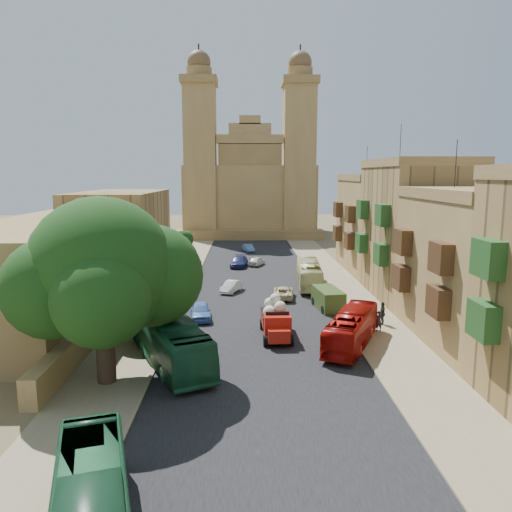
{
  "coord_description": "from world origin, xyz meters",
  "views": [
    {
      "loc": [
        -1.27,
        -24.54,
        12.28
      ],
      "look_at": [
        0.0,
        26.0,
        4.0
      ],
      "focal_mm": 35.0,
      "sensor_mm": 36.0,
      "label": 1
    }
  ],
  "objects_px": {
    "red_truck": "(276,319)",
    "bus_red_east": "(352,329)",
    "ficus_tree": "(104,274)",
    "car_blue_b": "(248,248)",
    "street_tree_b": "(155,262)",
    "church": "(250,188)",
    "bus_green_north": "(169,339)",
    "pedestrian_c": "(382,313)",
    "street_tree_d": "(184,240)",
    "olive_pickup": "(328,299)",
    "bus_cream_east": "(309,274)",
    "car_cream": "(283,292)",
    "car_dkblue": "(239,262)",
    "car_white_b": "(257,261)",
    "car_white_a": "(231,287)",
    "street_tree_a": "(127,290)",
    "street_tree_c": "(172,251)",
    "pedestrian_a": "(379,321)",
    "car_blue_a": "(200,311)"
  },
  "relations": [
    {
      "from": "church",
      "to": "bus_cream_east",
      "type": "relative_size",
      "value": 3.61
    },
    {
      "from": "street_tree_b",
      "to": "red_truck",
      "type": "distance_m",
      "value": 16.52
    },
    {
      "from": "car_white_a",
      "to": "pedestrian_a",
      "type": "bearing_deg",
      "value": -26.77
    },
    {
      "from": "olive_pickup",
      "to": "car_white_b",
      "type": "bearing_deg",
      "value": 104.98
    },
    {
      "from": "red_truck",
      "to": "bus_red_east",
      "type": "xyz_separation_m",
      "value": [
        5.33,
        -2.18,
        -0.12
      ]
    },
    {
      "from": "car_blue_a",
      "to": "pedestrian_c",
      "type": "bearing_deg",
      "value": -14.97
    },
    {
      "from": "street_tree_d",
      "to": "olive_pickup",
      "type": "bearing_deg",
      "value": -59.49
    },
    {
      "from": "car_dkblue",
      "to": "car_white_a",
      "type": "bearing_deg",
      "value": -85.12
    },
    {
      "from": "ficus_tree",
      "to": "car_blue_b",
      "type": "relative_size",
      "value": 3.08
    },
    {
      "from": "ficus_tree",
      "to": "street_tree_c",
      "type": "xyz_separation_m",
      "value": [
        -0.6,
        31.99,
        -3.56
      ]
    },
    {
      "from": "street_tree_d",
      "to": "car_blue_b",
      "type": "bearing_deg",
      "value": 35.52
    },
    {
      "from": "ficus_tree",
      "to": "pedestrian_c",
      "type": "height_order",
      "value": "ficus_tree"
    },
    {
      "from": "church",
      "to": "car_white_a",
      "type": "distance_m",
      "value": 52.55
    },
    {
      "from": "street_tree_b",
      "to": "street_tree_d",
      "type": "xyz_separation_m",
      "value": [
        0.0,
        24.0,
        -0.87
      ]
    },
    {
      "from": "church",
      "to": "red_truck",
      "type": "relative_size",
      "value": 6.56
    },
    {
      "from": "bus_red_east",
      "to": "car_cream",
      "type": "distance_m",
      "value": 14.73
    },
    {
      "from": "olive_pickup",
      "to": "church",
      "type": "bearing_deg",
      "value": 96.33
    },
    {
      "from": "street_tree_c",
      "to": "car_white_a",
      "type": "xyz_separation_m",
      "value": [
        7.42,
        -9.11,
        -2.4
      ]
    },
    {
      "from": "church",
      "to": "pedestrian_c",
      "type": "bearing_deg",
      "value": -80.92
    },
    {
      "from": "street_tree_a",
      "to": "bus_green_north",
      "type": "xyz_separation_m",
      "value": [
        3.77,
        -4.94,
        -2.12
      ]
    },
    {
      "from": "ficus_tree",
      "to": "street_tree_c",
      "type": "relative_size",
      "value": 2.47
    },
    {
      "from": "ficus_tree",
      "to": "street_tree_b",
      "type": "height_order",
      "value": "ficus_tree"
    },
    {
      "from": "street_tree_b",
      "to": "pedestrian_a",
      "type": "height_order",
      "value": "street_tree_b"
    },
    {
      "from": "bus_cream_east",
      "to": "pedestrian_c",
      "type": "relative_size",
      "value": 5.23
    },
    {
      "from": "bus_red_east",
      "to": "car_cream",
      "type": "bearing_deg",
      "value": -50.54
    },
    {
      "from": "bus_green_north",
      "to": "church",
      "type": "bearing_deg",
      "value": 60.62
    },
    {
      "from": "church",
      "to": "bus_red_east",
      "type": "distance_m",
      "value": 69.54
    },
    {
      "from": "ficus_tree",
      "to": "street_tree_a",
      "type": "xyz_separation_m",
      "value": [
        -0.6,
        7.99,
        -2.83
      ]
    },
    {
      "from": "bus_green_north",
      "to": "pedestrian_c",
      "type": "height_order",
      "value": "bus_green_north"
    },
    {
      "from": "car_cream",
      "to": "pedestrian_a",
      "type": "distance_m",
      "value": 12.71
    },
    {
      "from": "ficus_tree",
      "to": "bus_cream_east",
      "type": "bearing_deg",
      "value": 58.79
    },
    {
      "from": "red_truck",
      "to": "street_tree_d",
      "type": "bearing_deg",
      "value": 107.26
    },
    {
      "from": "olive_pickup",
      "to": "car_dkblue",
      "type": "xyz_separation_m",
      "value": [
        -8.38,
        21.41,
        -0.22
      ]
    },
    {
      "from": "street_tree_c",
      "to": "car_dkblue",
      "type": "xyz_separation_m",
      "value": [
        8.12,
        5.41,
        -2.29
      ]
    },
    {
      "from": "olive_pickup",
      "to": "bus_green_north",
      "type": "height_order",
      "value": "bus_green_north"
    },
    {
      "from": "street_tree_d",
      "to": "bus_green_north",
      "type": "bearing_deg",
      "value": -84.73
    },
    {
      "from": "pedestrian_c",
      "to": "car_dkblue",
      "type": "bearing_deg",
      "value": -148.25
    },
    {
      "from": "bus_cream_east",
      "to": "car_white_a",
      "type": "distance_m",
      "value": 8.93
    },
    {
      "from": "street_tree_b",
      "to": "street_tree_c",
      "type": "relative_size",
      "value": 1.24
    },
    {
      "from": "street_tree_d",
      "to": "bus_cream_east",
      "type": "bearing_deg",
      "value": -49.42
    },
    {
      "from": "street_tree_d",
      "to": "car_white_b",
      "type": "xyz_separation_m",
      "value": [
        10.5,
        -5.58,
        -2.25
      ]
    },
    {
      "from": "church",
      "to": "street_tree_a",
      "type": "relative_size",
      "value": 6.53
    },
    {
      "from": "red_truck",
      "to": "car_blue_b",
      "type": "bearing_deg",
      "value": 92.24
    },
    {
      "from": "ficus_tree",
      "to": "red_truck",
      "type": "xyz_separation_m",
      "value": [
        10.57,
        8.05,
        -5.16
      ]
    },
    {
      "from": "bus_green_north",
      "to": "bus_red_east",
      "type": "distance_m",
      "value": 13.04
    },
    {
      "from": "olive_pickup",
      "to": "bus_red_east",
      "type": "distance_m",
      "value": 10.13
    },
    {
      "from": "car_white_b",
      "to": "car_blue_b",
      "type": "relative_size",
      "value": 0.98
    },
    {
      "from": "bus_cream_east",
      "to": "car_white_a",
      "type": "relative_size",
      "value": 2.79
    },
    {
      "from": "church",
      "to": "pedestrian_a",
      "type": "bearing_deg",
      "value": -81.8
    },
    {
      "from": "red_truck",
      "to": "bus_red_east",
      "type": "distance_m",
      "value": 5.76
    }
  ]
}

